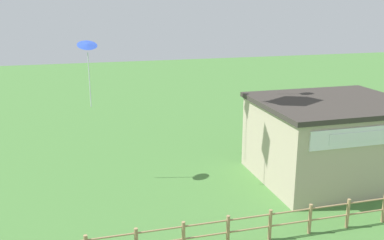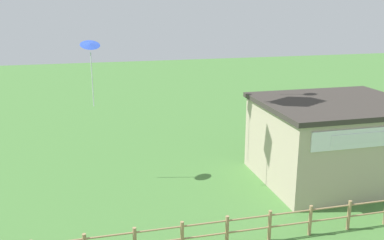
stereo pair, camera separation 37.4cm
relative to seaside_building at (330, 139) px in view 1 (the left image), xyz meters
The scene contains 3 objects.
wooden_fence 9.84m from the seaside_building, 149.46° to the right, with size 16.03×0.14×1.29m.
seaside_building is the anchor object (origin of this frame).
kite_blue_delta 13.35m from the seaside_building, 165.87° to the left, with size 1.09×1.05×3.37m.
Camera 1 is at (-4.35, -7.94, 9.15)m, focal length 40.00 mm.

